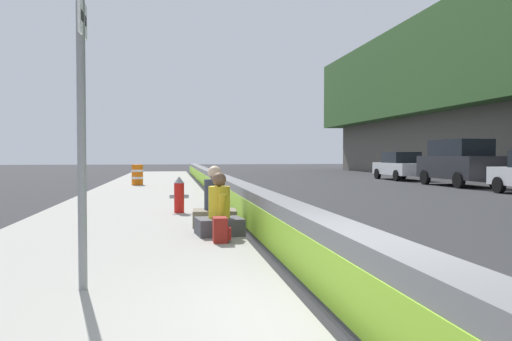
# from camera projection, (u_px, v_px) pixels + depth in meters

# --- Properties ---
(ground_plane) EXTENTS (160.00, 160.00, 0.00)m
(ground_plane) POSITION_uv_depth(u_px,v_px,m) (368.00, 333.00, 4.45)
(ground_plane) COLOR #2B2B2D
(ground_plane) RESTS_ON ground
(jersey_barrier) EXTENTS (76.00, 0.45, 0.85)m
(jersey_barrier) POSITION_uv_depth(u_px,v_px,m) (368.00, 284.00, 4.44)
(jersey_barrier) COLOR slate
(jersey_barrier) RESTS_ON ground_plane
(route_sign_post) EXTENTS (0.44, 0.09, 3.60)m
(route_sign_post) POSITION_uv_depth(u_px,v_px,m) (82.00, 90.00, 5.30)
(route_sign_post) COLOR gray
(route_sign_post) RESTS_ON sidewalk_strip
(fire_hydrant) EXTENTS (0.26, 0.46, 0.88)m
(fire_hydrant) POSITION_uv_depth(u_px,v_px,m) (179.00, 194.00, 12.44)
(fire_hydrant) COLOR red
(fire_hydrant) RESTS_ON sidewalk_strip
(seated_person_foreground) EXTENTS (0.76, 0.86, 1.09)m
(seated_person_foreground) POSITION_uv_depth(u_px,v_px,m) (219.00, 215.00, 9.01)
(seated_person_foreground) COLOR #424247
(seated_person_foreground) RESTS_ON sidewalk_strip
(seated_person_middle) EXTENTS (0.77, 0.89, 1.18)m
(seated_person_middle) POSITION_uv_depth(u_px,v_px,m) (215.00, 207.00, 10.16)
(seated_person_middle) COLOR #706651
(seated_person_middle) RESTS_ON sidewalk_strip
(backpack) EXTENTS (0.32, 0.28, 0.40)m
(backpack) POSITION_uv_depth(u_px,v_px,m) (221.00, 230.00, 8.24)
(backpack) COLOR maroon
(backpack) RESTS_ON sidewalk_strip
(construction_barrel) EXTENTS (0.54, 0.54, 0.95)m
(construction_barrel) POSITION_uv_depth(u_px,v_px,m) (137.00, 175.00, 23.96)
(construction_barrel) COLOR orange
(construction_barrel) RESTS_ON sidewalk_strip
(parked_car_fourth) EXTENTS (4.83, 2.13, 2.28)m
(parked_car_fourth) POSITION_uv_depth(u_px,v_px,m) (459.00, 162.00, 25.24)
(parked_car_fourth) COLOR #28282D
(parked_car_fourth) RESTS_ON ground_plane
(parked_car_midline) EXTENTS (4.51, 1.98, 1.71)m
(parked_car_midline) POSITION_uv_depth(u_px,v_px,m) (400.00, 166.00, 31.57)
(parked_car_midline) COLOR silver
(parked_car_midline) RESTS_ON ground_plane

